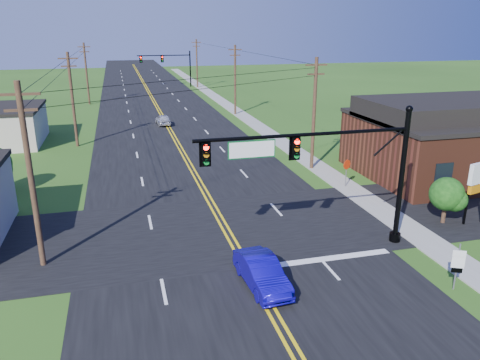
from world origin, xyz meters
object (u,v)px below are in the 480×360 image
object	(u,v)px
signal_mast_main	(324,164)
route_sign	(458,263)
stop_sign	(347,167)
blue_car	(262,273)
signal_mast_far	(167,63)

from	to	relation	value
signal_mast_main	route_sign	distance (m)	7.47
route_sign	stop_sign	xyz separation A→B (m)	(1.74, 14.05, 0.21)
route_sign	stop_sign	distance (m)	14.16
blue_car	stop_sign	xyz separation A→B (m)	(10.01, 11.63, 0.84)
signal_mast_far	stop_sign	world-z (taller)	signal_mast_far
blue_car	signal_mast_far	bearing A→B (deg)	82.44
signal_mast_main	stop_sign	distance (m)	11.28
signal_mast_main	stop_sign	bearing A→B (deg)	56.15
signal_mast_main	stop_sign	size ratio (longest dim) A/B	5.34
signal_mast_far	stop_sign	bearing A→B (deg)	-84.63
signal_mast_far	blue_car	xyz separation A→B (m)	(-4.09, -74.65, -3.86)
blue_car	stop_sign	size ratio (longest dim) A/B	1.95
signal_mast_far	signal_mast_main	bearing A→B (deg)	-90.08
blue_car	signal_mast_main	bearing A→B (deg)	29.18
stop_sign	blue_car	bearing A→B (deg)	-153.45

